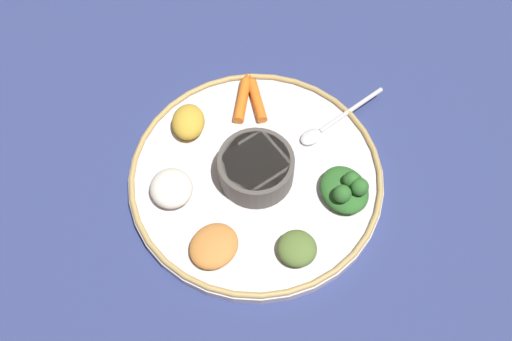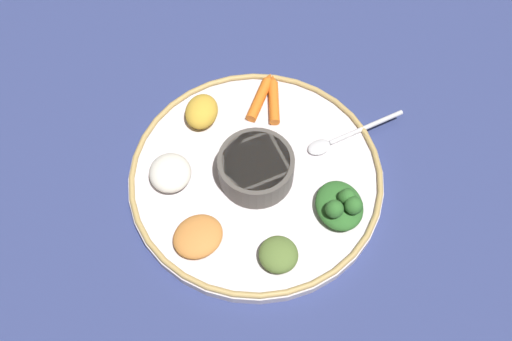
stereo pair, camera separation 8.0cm
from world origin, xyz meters
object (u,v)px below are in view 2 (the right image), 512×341
object	(u,v)px
spoon	(340,138)
carrot_near_spoon	(274,99)
center_bowl	(256,167)
greens_pile	(341,205)
carrot_outer	(261,96)

from	to	relation	value
spoon	carrot_near_spoon	xyz separation A→B (m)	(0.07, 0.09, 0.00)
center_bowl	greens_pile	bearing A→B (deg)	-117.52
center_bowl	spoon	size ratio (longest dim) A/B	0.70
center_bowl	carrot_near_spoon	bearing A→B (deg)	-13.50
center_bowl	carrot_near_spoon	xyz separation A→B (m)	(0.12, -0.03, -0.02)
carrot_outer	carrot_near_spoon	bearing A→B (deg)	-104.52
greens_pile	carrot_outer	bearing A→B (deg)	27.94
greens_pile	carrot_near_spoon	world-z (taller)	greens_pile
greens_pile	carrot_near_spoon	xyz separation A→B (m)	(0.18, 0.08, -0.01)
spoon	carrot_outer	size ratio (longest dim) A/B	1.69
spoon	greens_pile	world-z (taller)	greens_pile
center_bowl	carrot_outer	bearing A→B (deg)	-4.73
greens_pile	center_bowl	bearing A→B (deg)	62.48
greens_pile	carrot_outer	distance (m)	0.21
center_bowl	spoon	distance (m)	0.13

